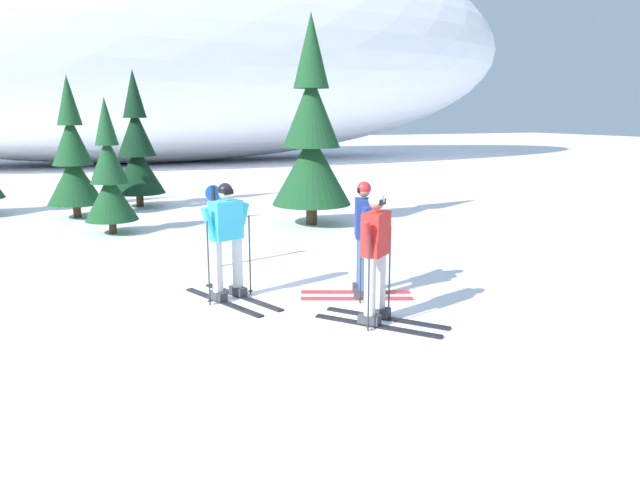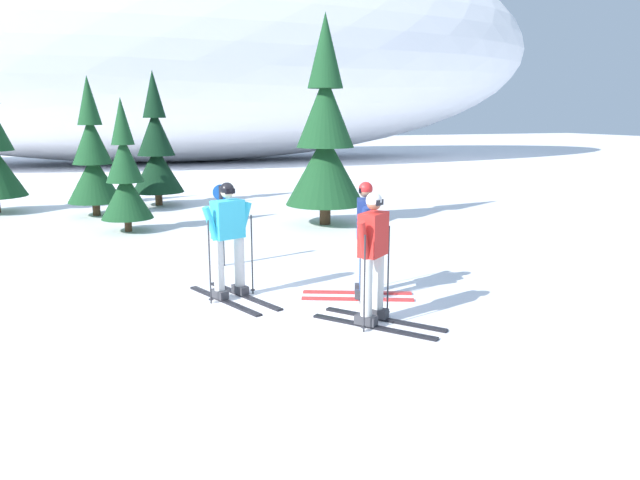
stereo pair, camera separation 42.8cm
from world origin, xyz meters
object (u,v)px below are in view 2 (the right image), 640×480
object	(u,v)px
skier_cyan_jacket	(229,238)
pine_tree_center_right	(156,150)
pine_tree_center	(125,177)
trail_marker_post	(222,220)
pine_tree_far_right	(325,139)
pine_tree_center_left	(93,158)
skier_navy_jacket	(364,238)
skier_red_jacket	(373,256)

from	to	relation	value
skier_cyan_jacket	pine_tree_center_right	size ratio (longest dim) A/B	0.47
pine_tree_center	trail_marker_post	bearing A→B (deg)	-70.79
trail_marker_post	pine_tree_center_right	bearing A→B (deg)	92.00
pine_tree_far_right	trail_marker_post	size ratio (longest dim) A/B	3.40
pine_tree_center	pine_tree_center_left	bearing A→B (deg)	104.04
skier_navy_jacket	pine_tree_center	world-z (taller)	pine_tree_center
trail_marker_post	skier_cyan_jacket	bearing A→B (deg)	-98.50
skier_cyan_jacket	pine_tree_center_left	xyz separation A→B (m)	(-1.75, 8.56, 0.62)
pine_tree_center_left	trail_marker_post	world-z (taller)	pine_tree_center_left
skier_navy_jacket	pine_tree_center_left	xyz separation A→B (m)	(-3.62, 9.23, 0.62)
pine_tree_center_left	pine_tree_far_right	bearing A→B (deg)	-32.82
pine_tree_center	skier_red_jacket	bearing A→B (deg)	-71.38
pine_tree_center_right	pine_tree_center_left	bearing A→B (deg)	-143.54
pine_tree_center_right	skier_cyan_jacket	bearing A→B (deg)	-90.09
skier_navy_jacket	trail_marker_post	world-z (taller)	skier_navy_jacket
skier_cyan_jacket	pine_tree_center	distance (m)	6.04
skier_navy_jacket	pine_tree_center_right	world-z (taller)	pine_tree_center_right
skier_red_jacket	pine_tree_far_right	world-z (taller)	pine_tree_far_right
skier_cyan_jacket	trail_marker_post	xyz separation A→B (m)	(0.29, 1.95, -0.07)
skier_red_jacket	pine_tree_center_right	world-z (taller)	pine_tree_center_right
skier_red_jacket	pine_tree_center_left	xyz separation A→B (m)	(-3.25, 10.31, 0.63)
pine_tree_center_left	trail_marker_post	xyz separation A→B (m)	(2.05, -6.61, -0.69)
skier_navy_jacket	pine_tree_far_right	size ratio (longest dim) A/B	0.35
pine_tree_far_right	trail_marker_post	distance (m)	4.72
skier_cyan_jacket	pine_tree_center_right	distance (m)	9.90
pine_tree_center	trail_marker_post	distance (m)	4.24
skier_navy_jacket	trail_marker_post	bearing A→B (deg)	121.09
skier_red_jacket	trail_marker_post	bearing A→B (deg)	107.98
trail_marker_post	pine_tree_center	bearing A→B (deg)	109.21
pine_tree_center	pine_tree_far_right	distance (m)	4.73
skier_navy_jacket	trail_marker_post	distance (m)	3.05
skier_cyan_jacket	trail_marker_post	distance (m)	1.98
skier_cyan_jacket	pine_tree_center	bearing A→B (deg)	100.46
trail_marker_post	pine_tree_center_left	bearing A→B (deg)	107.19
skier_red_jacket	pine_tree_center_left	size ratio (longest dim) A/B	0.47
skier_navy_jacket	skier_cyan_jacket	world-z (taller)	skier_navy_jacket
skier_red_jacket	skier_cyan_jacket	size ratio (longest dim) A/B	0.93
skier_cyan_jacket	pine_tree_far_right	world-z (taller)	pine_tree_far_right
skier_red_jacket	trail_marker_post	distance (m)	3.89
skier_navy_jacket	skier_cyan_jacket	size ratio (longest dim) A/B	0.94
skier_red_jacket	pine_tree_far_right	xyz separation A→B (m)	(2.01, 6.92, 1.19)
pine_tree_far_right	pine_tree_center_left	bearing A→B (deg)	147.18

